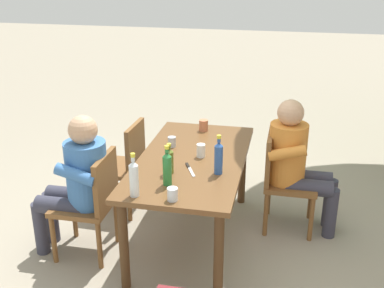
{
  "coord_description": "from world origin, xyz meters",
  "views": [
    {
      "loc": [
        3.45,
        0.73,
        2.29
      ],
      "look_at": [
        0.0,
        0.0,
        0.87
      ],
      "focal_mm": 44.7,
      "sensor_mm": 36.0,
      "label": 1
    }
  ],
  "objects": [
    {
      "name": "bottle_olive",
      "position": [
        0.31,
        -0.11,
        0.86
      ],
      "size": [
        0.06,
        0.06,
        0.24
      ],
      "color": "#566623",
      "rests_on": "dining_table"
    },
    {
      "name": "dining_table",
      "position": [
        0.0,
        0.0,
        0.66
      ],
      "size": [
        1.63,
        0.84,
        0.75
      ],
      "color": "brown",
      "rests_on": "ground_plane"
    },
    {
      "name": "cup_terracotta",
      "position": [
        -0.64,
        -0.03,
        0.81
      ],
      "size": [
        0.08,
        0.08,
        0.1
      ],
      "primitive_type": "cylinder",
      "color": "#BC6B47",
      "rests_on": "dining_table"
    },
    {
      "name": "table_knife",
      "position": [
        0.22,
        0.03,
        0.76
      ],
      "size": [
        0.23,
        0.12,
        0.01
      ],
      "color": "silver",
      "rests_on": "dining_table"
    },
    {
      "name": "bottle_clear",
      "position": [
        0.71,
        -0.25,
        0.89
      ],
      "size": [
        0.06,
        0.06,
        0.31
      ],
      "color": "white",
      "rests_on": "dining_table"
    },
    {
      "name": "ground_plane",
      "position": [
        0.0,
        0.0,
        0.0
      ],
      "size": [
        24.0,
        24.0,
        0.0
      ],
      "primitive_type": "plane",
      "color": "gray"
    },
    {
      "name": "person_in_plaid_shirt",
      "position": [
        0.37,
        -0.83,
        0.66
      ],
      "size": [
        0.47,
        0.62,
        1.18
      ],
      "color": "#3D70B2",
      "rests_on": "ground_plane"
    },
    {
      "name": "chair_near_left",
      "position": [
        -0.36,
        -0.72,
        0.49
      ],
      "size": [
        0.45,
        0.45,
        0.87
      ],
      "color": "brown",
      "rests_on": "ground_plane"
    },
    {
      "name": "bottle_blue",
      "position": [
        0.24,
        0.25,
        0.89
      ],
      "size": [
        0.06,
        0.06,
        0.31
      ],
      "color": "#2D56A3",
      "rests_on": "dining_table"
    },
    {
      "name": "cup_glass",
      "position": [
        0.72,
        0.02,
        0.8
      ],
      "size": [
        0.07,
        0.07,
        0.09
      ],
      "primitive_type": "cylinder",
      "color": "silver",
      "rests_on": "dining_table"
    },
    {
      "name": "cup_white",
      "position": [
        -0.04,
        0.07,
        0.81
      ],
      "size": [
        0.07,
        0.07,
        0.11
      ],
      "primitive_type": "cylinder",
      "color": "white",
      "rests_on": "dining_table"
    },
    {
      "name": "chair_near_right",
      "position": [
        0.37,
        -0.72,
        0.49
      ],
      "size": [
        0.44,
        0.44,
        0.87
      ],
      "color": "brown",
      "rests_on": "ground_plane"
    },
    {
      "name": "cup_steel",
      "position": [
        -0.2,
        -0.22,
        0.8
      ],
      "size": [
        0.07,
        0.07,
        0.09
      ],
      "primitive_type": "cylinder",
      "color": "#B2B7BC",
      "rests_on": "dining_table"
    },
    {
      "name": "bottle_green",
      "position": [
        0.5,
        -0.07,
        0.88
      ],
      "size": [
        0.06,
        0.06,
        0.3
      ],
      "color": "#287A38",
      "rests_on": "dining_table"
    },
    {
      "name": "person_in_white_shirt",
      "position": [
        -0.37,
        0.83,
        0.66
      ],
      "size": [
        0.47,
        0.62,
        1.18
      ],
      "color": "orange",
      "rests_on": "ground_plane"
    },
    {
      "name": "chair_far_left",
      "position": [
        -0.37,
        0.72,
        0.49
      ],
      "size": [
        0.44,
        0.44,
        0.87
      ],
      "color": "brown",
      "rests_on": "ground_plane"
    }
  ]
}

